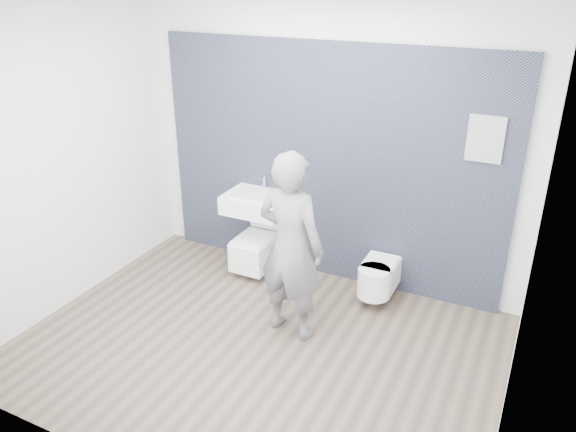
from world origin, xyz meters
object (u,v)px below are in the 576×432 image
at_px(washbasin, 256,203).
at_px(toilet_square, 256,249).
at_px(visitor, 291,247).
at_px(toilet_rounded, 377,277).

relative_size(washbasin, toilet_square, 0.89).
height_order(toilet_square, visitor, visitor).
height_order(washbasin, visitor, visitor).
distance_m(washbasin, visitor, 1.18).
relative_size(toilet_rounded, visitor, 0.32).
xyz_separation_m(washbasin, visitor, (0.81, -0.85, 0.07)).
distance_m(toilet_rounded, visitor, 1.14).
bearing_deg(toilet_square, washbasin, 90.00).
relative_size(washbasin, visitor, 0.38).
xyz_separation_m(toilet_square, visitor, (0.81, -0.83, 0.59)).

